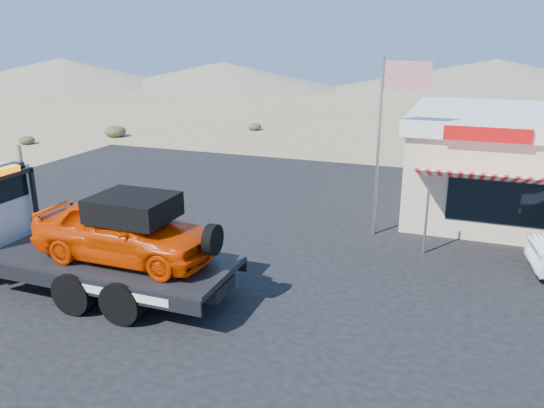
# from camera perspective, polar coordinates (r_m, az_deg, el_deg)

# --- Properties ---
(ground) EXTENTS (120.00, 120.00, 0.00)m
(ground) POSITION_cam_1_polar(r_m,az_deg,el_deg) (16.32, -8.63, -6.44)
(ground) COLOR #997F57
(ground) RESTS_ON ground
(asphalt_lot) EXTENTS (32.00, 24.00, 0.02)m
(asphalt_lot) POSITION_cam_1_polar(r_m,az_deg,el_deg) (18.09, 1.54, -3.77)
(asphalt_lot) COLOR black
(asphalt_lot) RESTS_ON ground
(tow_truck) EXTENTS (9.31, 2.76, 3.11)m
(tow_truck) POSITION_cam_1_polar(r_m,az_deg,el_deg) (15.35, -22.11, -2.41)
(tow_truck) COLOR black
(tow_truck) RESTS_ON asphalt_lot
(flagpole) EXTENTS (1.55, 0.10, 6.00)m
(flagpole) POSITION_cam_1_polar(r_m,az_deg,el_deg) (17.88, 12.25, 8.07)
(flagpole) COLOR #99999E
(flagpole) RESTS_ON asphalt_lot
(desert_scrub) EXTENTS (26.20, 34.56, 0.80)m
(desert_scrub) POSITION_cam_1_polar(r_m,az_deg,el_deg) (31.51, -25.51, 4.31)
(desert_scrub) COLOR #393D21
(desert_scrub) RESTS_ON ground
(distant_hills) EXTENTS (126.00, 48.00, 4.20)m
(distant_hills) POSITION_cam_1_polar(r_m,az_deg,el_deg) (70.42, 6.34, 13.49)
(distant_hills) COLOR #726B59
(distant_hills) RESTS_ON ground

